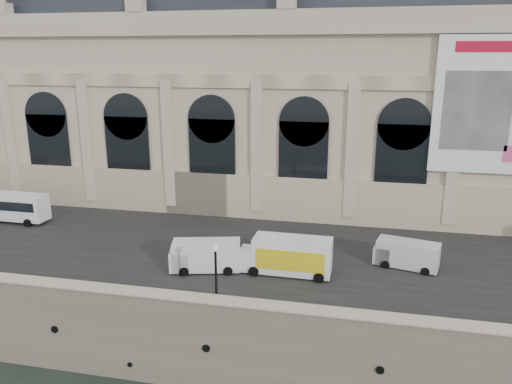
% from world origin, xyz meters
% --- Properties ---
extents(quay, '(160.00, 70.00, 6.00)m').
position_xyz_m(quay, '(0.00, 35.00, 3.00)').
color(quay, '#796E5D').
rests_on(quay, ground).
extents(street, '(160.00, 24.00, 0.06)m').
position_xyz_m(street, '(0.00, 14.00, 6.03)').
color(street, '#2D2D2D').
rests_on(street, quay).
extents(parapet, '(160.00, 1.40, 1.21)m').
position_xyz_m(parapet, '(0.00, 0.60, 6.62)').
color(parapet, '#796E5D').
rests_on(parapet, quay).
extents(museum, '(69.00, 18.70, 29.10)m').
position_xyz_m(museum, '(-5.98, 30.86, 19.72)').
color(museum, beige).
rests_on(museum, quay).
extents(bus_left, '(10.84, 2.64, 3.18)m').
position_xyz_m(bus_left, '(-26.25, 15.33, 7.78)').
color(bus_left, white).
rests_on(bus_left, quay).
extents(van_b, '(6.22, 3.54, 2.61)m').
position_xyz_m(van_b, '(-0.64, 7.50, 7.33)').
color(van_b, white).
rests_on(van_b, quay).
extents(van_c, '(5.64, 3.18, 2.37)m').
position_xyz_m(van_c, '(16.02, 11.82, 7.21)').
color(van_c, silver).
rests_on(van_c, quay).
extents(box_truck, '(7.77, 2.87, 3.12)m').
position_xyz_m(box_truck, '(6.43, 8.45, 7.57)').
color(box_truck, white).
rests_on(box_truck, quay).
extents(lamp_right, '(0.49, 0.49, 4.84)m').
position_xyz_m(lamp_right, '(2.34, 1.63, 8.41)').
color(lamp_right, black).
rests_on(lamp_right, quay).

